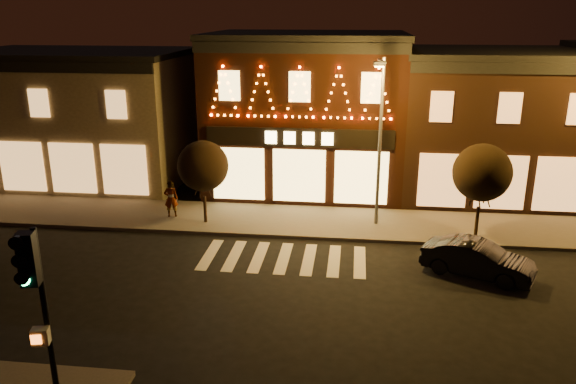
% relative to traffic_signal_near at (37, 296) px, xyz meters
% --- Properties ---
extents(ground, '(120.00, 120.00, 0.00)m').
position_rel_traffic_signal_near_xyz_m(ground, '(3.84, 6.54, -3.69)').
color(ground, black).
rests_on(ground, ground).
extents(sidewalk_far, '(44.00, 4.00, 0.15)m').
position_rel_traffic_signal_near_xyz_m(sidewalk_far, '(5.84, 14.54, -3.62)').
color(sidewalk_far, '#47423D').
rests_on(sidewalk_far, ground).
extents(building_left, '(12.20, 8.28, 7.30)m').
position_rel_traffic_signal_near_xyz_m(building_left, '(-9.16, 20.53, -0.03)').
color(building_left, '#6C624D').
rests_on(building_left, ground).
extents(building_pulp, '(10.20, 8.34, 8.30)m').
position_rel_traffic_signal_near_xyz_m(building_pulp, '(3.84, 20.52, 0.47)').
color(building_pulp, black).
rests_on(building_pulp, ground).
extents(building_right_a, '(9.20, 8.28, 7.50)m').
position_rel_traffic_signal_near_xyz_m(building_right_a, '(13.34, 20.53, 0.07)').
color(building_right_a, black).
rests_on(building_right_a, ground).
extents(traffic_signal_near, '(0.42, 0.53, 5.03)m').
position_rel_traffic_signal_near_xyz_m(traffic_signal_near, '(0.00, 0.00, 0.00)').
color(traffic_signal_near, black).
rests_on(traffic_signal_near, sidewalk_near).
extents(streetlamp_mid, '(0.56, 1.69, 7.38)m').
position_rel_traffic_signal_near_xyz_m(streetlamp_mid, '(7.52, 14.27, 0.78)').
color(streetlamp_mid, '#59595E').
rests_on(streetlamp_mid, sidewalk_far).
extents(tree_left, '(2.26, 2.26, 3.79)m').
position_rel_traffic_signal_near_xyz_m(tree_left, '(-0.18, 13.74, -0.90)').
color(tree_left, black).
rests_on(tree_left, sidewalk_far).
extents(tree_right, '(2.41, 2.41, 4.03)m').
position_rel_traffic_signal_near_xyz_m(tree_right, '(11.76, 13.47, -0.72)').
color(tree_right, black).
rests_on(tree_right, sidewalk_far).
extents(dark_sedan, '(4.20, 2.91, 1.31)m').
position_rel_traffic_signal_near_xyz_m(dark_sedan, '(11.12, 9.88, -3.04)').
color(dark_sedan, black).
rests_on(dark_sedan, ground).
extents(pedestrian, '(0.71, 0.55, 1.74)m').
position_rel_traffic_signal_near_xyz_m(pedestrian, '(-1.93, 14.28, -2.67)').
color(pedestrian, gray).
rests_on(pedestrian, sidewalk_far).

